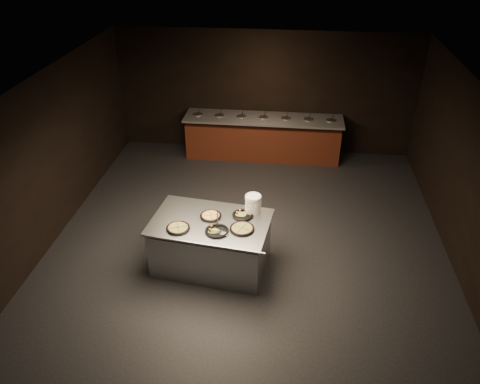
# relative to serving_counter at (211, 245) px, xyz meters

# --- Properties ---
(room) EXTENTS (7.02, 8.02, 2.92)m
(room) POSITION_rel_serving_counter_xyz_m (0.55, 0.58, 1.02)
(room) COLOR black
(room) RESTS_ON ground
(salad_bar) EXTENTS (3.70, 0.83, 1.18)m
(salad_bar) POSITION_rel_serving_counter_xyz_m (0.55, 4.14, 0.01)
(salad_bar) COLOR #572314
(salad_bar) RESTS_ON ground
(serving_counter) EXTENTS (2.01, 1.43, 0.90)m
(serving_counter) POSITION_rel_serving_counter_xyz_m (0.00, 0.00, 0.00)
(serving_counter) COLOR #B5B8BD
(serving_counter) RESTS_ON ground
(plate_stack) EXTENTS (0.26, 0.26, 0.31)m
(plate_stack) POSITION_rel_serving_counter_xyz_m (0.66, 0.35, 0.62)
(plate_stack) COLOR white
(plate_stack) RESTS_ON serving_counter
(pan_veggie_whole) EXTENTS (0.37, 0.37, 0.04)m
(pan_veggie_whole) POSITION_rel_serving_counter_xyz_m (-0.46, -0.27, 0.49)
(pan_veggie_whole) COLOR black
(pan_veggie_whole) RESTS_ON serving_counter
(pan_cheese_whole) EXTENTS (0.35, 0.35, 0.04)m
(pan_cheese_whole) POSITION_rel_serving_counter_xyz_m (-0.01, 0.13, 0.49)
(pan_cheese_whole) COLOR black
(pan_cheese_whole) RESTS_ON serving_counter
(pan_cheese_slices_a) EXTENTS (0.34, 0.34, 0.04)m
(pan_cheese_slices_a) POSITION_rel_serving_counter_xyz_m (0.50, 0.21, 0.49)
(pan_cheese_slices_a) COLOR black
(pan_cheese_slices_a) RESTS_ON serving_counter
(pan_cheese_slices_b) EXTENTS (0.37, 0.37, 0.04)m
(pan_cheese_slices_b) POSITION_rel_serving_counter_xyz_m (0.15, -0.27, 0.49)
(pan_cheese_slices_b) COLOR black
(pan_cheese_slices_b) RESTS_ON serving_counter
(pan_veggie_slices) EXTENTS (0.39, 0.39, 0.04)m
(pan_veggie_slices) POSITION_rel_serving_counter_xyz_m (0.53, -0.17, 0.49)
(pan_veggie_slices) COLOR black
(pan_veggie_slices) RESTS_ON serving_counter
(server_left) EXTENTS (0.11, 0.29, 0.14)m
(server_left) POSITION_rel_serving_counter_xyz_m (0.11, 0.03, 0.54)
(server_left) COLOR #B5B8BD
(server_left) RESTS_ON serving_counter
(server_right) EXTENTS (0.32, 0.13, 0.16)m
(server_right) POSITION_rel_serving_counter_xyz_m (0.17, -0.31, 0.55)
(server_right) COLOR #B5B8BD
(server_right) RESTS_ON serving_counter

